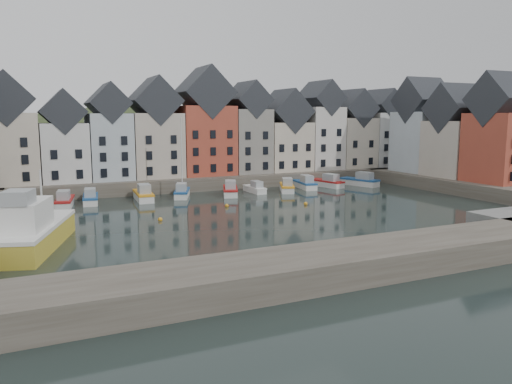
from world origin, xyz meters
TOP-DOWN VIEW (x-y plane):
  - ground at (0.00, 0.00)m, footprint 260.00×260.00m
  - far_quay at (0.00, 30.00)m, footprint 90.00×16.00m
  - right_quay at (37.00, 3.00)m, footprint 14.00×54.00m
  - near_wall at (-10.00, -22.00)m, footprint 50.00×6.00m
  - hillside at (0.02, 56.00)m, footprint 153.60×70.40m
  - far_terrace at (3.21, 28.00)m, footprint 72.37×8.16m
  - right_terrace at (36.00, 8.07)m, footprint 8.30×24.25m
  - mooring_buoys at (-4.00, 5.33)m, footprint 20.50×5.50m
  - boat_a at (-22.98, 16.91)m, footprint 3.03×6.62m
  - boat_b at (-19.62, 18.17)m, footprint 2.69×6.30m
  - boat_c at (-12.62, 17.65)m, footprint 2.66×6.98m
  - boat_d at (-6.95, 18.12)m, footprint 3.99×6.40m
  - boat_e at (0.08, 16.85)m, footprint 4.24×6.88m
  - boat_f at (4.54, 17.74)m, footprint 1.73×5.36m
  - boat_g at (9.54, 16.68)m, footprint 4.42×6.56m
  - boat_h at (13.82, 18.38)m, footprint 3.03×6.67m
  - boat_i at (18.13, 18.36)m, footprint 3.31×6.70m
  - boat_j at (24.02, 17.26)m, footprint 4.17×7.15m
  - large_vessel at (-27.01, -4.55)m, footprint 7.61×14.09m

SIDE VIEW (x-z plane):
  - hillside at x=0.02m, z-range -49.96..14.04m
  - ground at x=0.00m, z-range 0.00..0.00m
  - mooring_buoys at x=-4.00m, z-range -0.10..0.40m
  - boat_f at x=4.54m, z-range -0.41..1.64m
  - boat_b at x=-19.62m, z-range -0.47..1.87m
  - boat_g at x=9.54m, z-range -0.49..1.94m
  - boat_a at x=-22.98m, z-range -0.50..1.95m
  - boat_i at x=18.13m, z-range -0.50..1.97m
  - boat_h at x=13.82m, z-range -0.50..1.97m
  - boat_e at x=0.08m, z-range -0.51..2.02m
  - boat_d at x=-6.95m, z-range -5.10..6.62m
  - boat_j at x=24.02m, z-range -0.53..2.09m
  - boat_c at x=-12.62m, z-range -0.53..2.09m
  - far_quay at x=0.00m, z-range 0.00..2.00m
  - right_quay at x=37.00m, z-range 0.00..2.00m
  - near_wall at x=-10.00m, z-range 0.00..2.00m
  - large_vessel at x=-27.01m, z-range -1.88..5.21m
  - far_terrace at x=3.21m, z-range -0.01..17.76m
  - right_terrace at x=36.00m, z-range 0.73..17.10m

